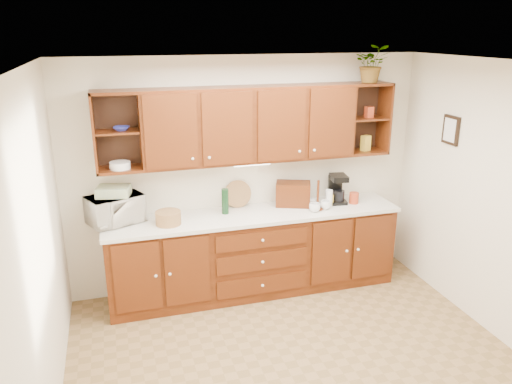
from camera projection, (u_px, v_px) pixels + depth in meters
floor at (300, 367)px, 4.42m from camera, size 4.00×4.00×0.00m
ceiling at (309, 65)px, 3.61m from camera, size 4.00×4.00×0.00m
back_wall at (247, 174)px, 5.61m from camera, size 4.00×0.00×4.00m
left_wall at (37, 262)px, 3.48m from camera, size 0.00×3.50×3.50m
right_wall at (508, 208)px, 4.55m from camera, size 0.00×3.50×3.50m
base_cabinets at (254, 254)px, 5.60m from camera, size 3.20×0.60×0.90m
countertop at (254, 215)px, 5.45m from camera, size 3.24×0.64×0.04m
upper_cabinets at (251, 124)px, 5.28m from camera, size 3.20×0.33×0.80m
undercabinet_light at (252, 164)px, 5.36m from camera, size 0.40×0.05×0.02m
framed_picture at (451, 130)px, 5.19m from camera, size 0.03×0.24×0.30m
wicker_basket at (168, 218)px, 5.11m from camera, size 0.26×0.26×0.14m
microwave at (115, 209)px, 5.13m from camera, size 0.63×0.54×0.29m
towel_stack at (114, 191)px, 5.07m from camera, size 0.37×0.30×0.10m
wine_bottle at (225, 201)px, 5.39m from camera, size 0.08×0.08×0.28m
woven_tray at (238, 206)px, 5.63m from camera, size 0.31×0.09×0.31m
bread_box at (293, 194)px, 5.65m from camera, size 0.44×0.36×0.27m
mug_tree at (317, 205)px, 5.54m from camera, size 0.30×0.30×0.34m
canister_red at (354, 198)px, 5.73m from camera, size 0.13×0.13×0.13m
canister_white at (329, 198)px, 5.61m from camera, size 0.08×0.08×0.19m
canister_yellow at (330, 200)px, 5.69m from camera, size 0.09×0.09×0.11m
coffee_maker at (337, 189)px, 5.74m from camera, size 0.21×0.26×0.33m
bowl_stack at (121, 129)px, 4.90m from camera, size 0.19×0.19×0.04m
plate_stack at (120, 165)px, 4.98m from camera, size 0.25×0.25×0.07m
pantry_box_yellow at (366, 143)px, 5.72m from camera, size 0.12×0.10×0.17m
pantry_box_red at (369, 112)px, 5.60m from camera, size 0.09×0.08×0.12m
potted_plant at (372, 64)px, 5.41m from camera, size 0.46×0.44×0.40m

